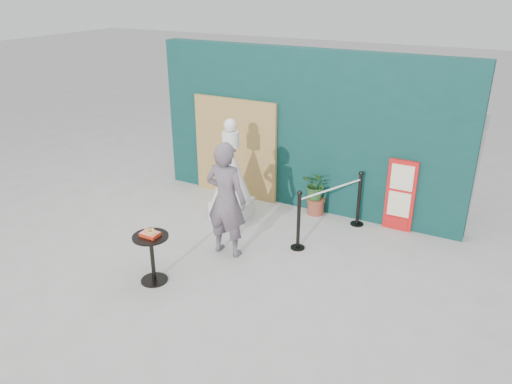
% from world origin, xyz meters
% --- Properties ---
extents(ground, '(60.00, 60.00, 0.00)m').
position_xyz_m(ground, '(0.00, 0.00, 0.00)').
color(ground, '#ADAAA5').
rests_on(ground, ground).
extents(back_wall, '(6.00, 0.30, 3.00)m').
position_xyz_m(back_wall, '(0.00, 3.15, 1.50)').
color(back_wall, '#0B3330').
rests_on(back_wall, ground).
extents(bamboo_fence, '(1.80, 0.08, 2.00)m').
position_xyz_m(bamboo_fence, '(-1.40, 2.94, 1.00)').
color(bamboo_fence, tan).
rests_on(bamboo_fence, ground).
extents(woman, '(0.69, 0.46, 1.88)m').
position_xyz_m(woman, '(-0.33, 0.83, 0.94)').
color(woman, slate).
rests_on(woman, ground).
extents(menu_board, '(0.50, 0.07, 1.30)m').
position_xyz_m(menu_board, '(1.90, 2.95, 0.65)').
color(menu_board, red).
rests_on(menu_board, ground).
extents(statue, '(0.74, 0.74, 1.88)m').
position_xyz_m(statue, '(-0.94, 2.00, 0.77)').
color(statue, silver).
rests_on(statue, ground).
extents(cafe_table, '(0.52, 0.52, 0.75)m').
position_xyz_m(cafe_table, '(-0.86, -0.39, 0.50)').
color(cafe_table, black).
rests_on(cafe_table, ground).
extents(food_basket, '(0.26, 0.19, 0.11)m').
position_xyz_m(food_basket, '(-0.85, -0.39, 0.79)').
color(food_basket, red).
rests_on(food_basket, cafe_table).
extents(planter, '(0.52, 0.45, 0.88)m').
position_xyz_m(planter, '(0.39, 2.88, 0.51)').
color(planter, brown).
rests_on(planter, ground).
extents(stanchion_barrier, '(0.84, 1.54, 1.03)m').
position_xyz_m(stanchion_barrier, '(0.92, 2.15, 0.49)').
color(stanchion_barrier, black).
rests_on(stanchion_barrier, ground).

